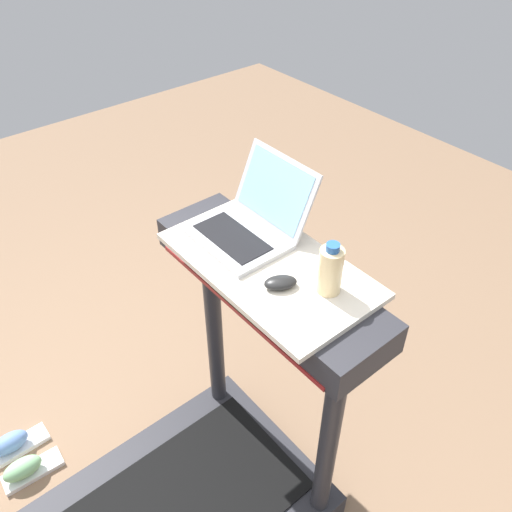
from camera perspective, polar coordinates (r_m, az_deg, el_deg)
The scene contains 6 objects.
desk_board at distance 1.69m, azimuth 1.31°, elevation -0.89°, with size 0.71×0.39×0.02m, color beige.
laptop at distance 1.78m, azimuth -0.74°, elevation 3.70°, with size 0.33×0.34×0.24m.
computer_mouse at distance 1.59m, azimuth 2.64°, elevation -2.87°, with size 0.06×0.10×0.03m, color black.
water_bottle at distance 1.55m, azimuth 7.96°, elevation -1.48°, with size 0.07×0.07×0.17m.
sneaker_left at distance 2.84m, azimuth -24.61°, elevation -17.83°, with size 0.10×0.26×0.11m.
sneaker_right at distance 2.74m, azimuth -23.43°, elevation -20.21°, with size 0.11×0.27×0.11m.
Camera 1 is at (0.97, -0.15, 2.28)m, focal length 37.36 mm.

